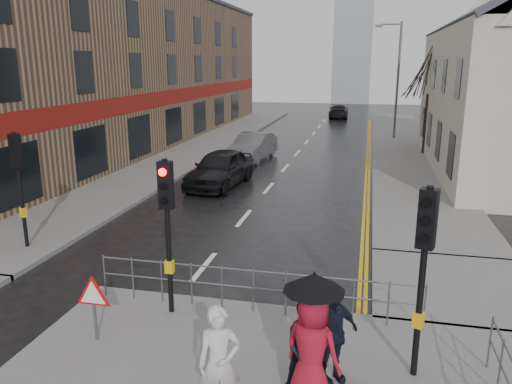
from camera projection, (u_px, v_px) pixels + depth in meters
The scene contains 21 objects.
ground at pixel (160, 320), 10.83m from camera, with size 120.00×120.00×0.00m, color black.
left_pavement at pixel (207, 143), 33.90m from camera, with size 4.00×44.00×0.14m, color #605E5B.
right_pavement at pixel (403, 146), 33.01m from camera, with size 4.00×40.00×0.14m, color #605E5B.
pavement_bridge_right at pixel (456, 287), 12.25m from camera, with size 4.00×4.20×0.14m, color #605E5B.
building_left_terrace at pixel (121, 69), 32.89m from camera, with size 8.00×42.00×10.00m, color brown.
church_tower at pixel (353, 34), 66.74m from camera, with size 5.00×5.00×18.00m, color #919499.
traffic_signal_near_left at pixel (167, 210), 10.35m from camera, with size 0.28×0.27×3.40m.
traffic_signal_near_right at pixel (424, 250), 8.15m from camera, with size 0.34×0.33×3.40m.
traffic_signal_far_left at pixel (18, 170), 14.21m from camera, with size 0.34×0.33×3.40m.
guard_railing_front at pixel (253, 281), 10.76m from camera, with size 7.14×0.04×1.00m.
warning_sign at pixel (93, 298), 9.59m from camera, with size 0.80×0.07×1.35m.
street_lamp at pixel (396, 73), 34.82m from camera, with size 1.83×0.25×8.00m.
tree_near at pixel (431, 67), 28.69m from camera, with size 2.40×2.40×6.58m.
tree_far at pixel (425, 76), 36.31m from camera, with size 2.40×2.40×5.64m.
pedestrian_a at pixel (219, 363), 7.52m from camera, with size 0.66×0.43×1.80m, color silver.
pedestrian_b at pixel (307, 347), 8.09m from camera, with size 0.79×0.61×1.62m, color black.
pedestrian_with_umbrella at pixel (312, 338), 7.68m from camera, with size 1.09×0.96×2.25m.
pedestrian_d at pixel (332, 335), 8.35m from camera, with size 1.02×0.42×1.74m, color black.
car_parked at pixel (220, 168), 22.33m from camera, with size 1.93×4.79×1.63m, color black.
car_mid at pixel (253, 147), 28.35m from camera, with size 1.61×4.62×1.52m, color #45474A.
car_far at pixel (339, 111), 49.83m from camera, with size 1.85×4.56×1.32m, color black.
Camera 1 is at (4.20, -9.07, 5.44)m, focal length 35.00 mm.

